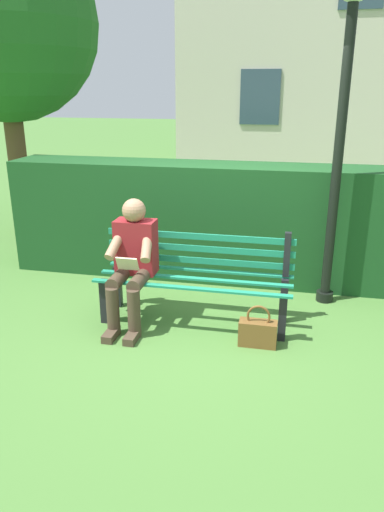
% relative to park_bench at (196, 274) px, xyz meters
% --- Properties ---
extents(ground, '(60.00, 60.00, 0.00)m').
position_rel_park_bench_xyz_m(ground, '(0.00, 0.09, -0.46)').
color(ground, '#477533').
extents(park_bench, '(1.84, 0.53, 0.89)m').
position_rel_park_bench_xyz_m(park_bench, '(0.00, 0.00, 0.00)').
color(park_bench, black).
rests_on(park_bench, ground).
extents(person_seated, '(0.44, 0.73, 1.19)m').
position_rel_park_bench_xyz_m(person_seated, '(0.57, 0.19, 0.18)').
color(person_seated, maroon).
rests_on(person_seated, ground).
extents(hedge_backdrop, '(5.50, 0.71, 1.43)m').
position_rel_park_bench_xyz_m(hedge_backdrop, '(-0.35, -1.17, 0.24)').
color(hedge_backdrop, '#19471E').
rests_on(hedge_backdrop, ground).
extents(building_facade, '(7.92, 2.97, 6.88)m').
position_rel_park_bench_xyz_m(building_facade, '(-1.94, -8.88, 2.98)').
color(building_facade, beige).
rests_on(building_facade, ground).
extents(handbag, '(0.33, 0.14, 0.38)m').
position_rel_park_bench_xyz_m(handbag, '(-0.64, 0.41, -0.33)').
color(handbag, brown).
rests_on(handbag, ground).
extents(lamp_post, '(0.32, 0.32, 3.16)m').
position_rel_park_bench_xyz_m(lamp_post, '(-1.26, -0.69, 1.72)').
color(lamp_post, black).
rests_on(lamp_post, ground).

